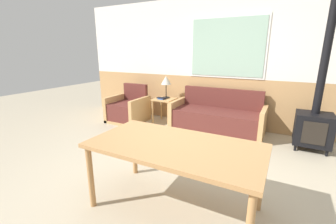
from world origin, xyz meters
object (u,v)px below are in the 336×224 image
Objects in this scene: table_lamp at (166,81)px; dining_table at (175,151)px; wood_stove at (315,117)px; side_table at (165,103)px; armchair at (128,110)px; couch at (217,119)px.

table_lamp is 0.30× the size of dining_table.
wood_stove is at bearing 60.20° from dining_table.
dining_table is 0.68× the size of wood_stove.
side_table is 0.33× the size of dining_table.
table_lamp is at bearing 120.05° from dining_table.
armchair reaches higher than side_table.
couch reaches higher than armchair.
table_lamp reaches higher than armchair.
table_lamp is at bearing 174.31° from couch.
armchair is at bearing -154.44° from table_lamp.
couch reaches higher than side_table.
couch is 3.63× the size of table_lamp.
dining_table is at bearing -83.71° from couch.
dining_table is 2.76m from wood_stove.
couch is 1.67m from wood_stove.
couch reaches higher than dining_table.
armchair reaches higher than dining_table.
dining_table is (2.32, -2.22, 0.39)m from armchair.
wood_stove reaches higher than dining_table.
wood_stove reaches higher than side_table.
dining_table is (0.27, -2.49, 0.39)m from couch.
armchair is at bearing -177.31° from wood_stove.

